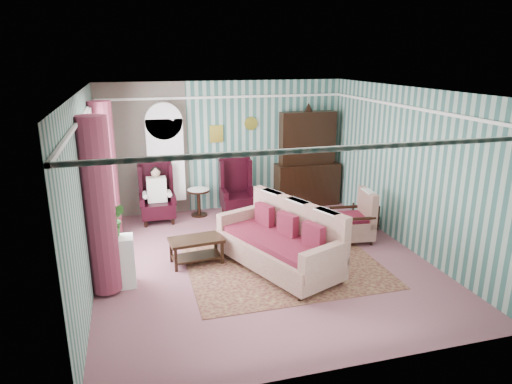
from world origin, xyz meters
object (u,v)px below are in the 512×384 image
object	(u,v)px
wingback_right	(238,187)
floral_armchair	(352,214)
seated_woman	(157,195)
coffee_table	(196,251)
wingback_left	(157,194)
nest_table	(365,216)
round_side_table	(199,203)
sofa	(278,239)
dresser_hutch	(308,156)
bookcase	(166,166)
plant_stand	(116,262)

from	to	relation	value
wingback_right	floral_armchair	world-z (taller)	wingback_right
seated_woman	coffee_table	world-z (taller)	seated_woman
wingback_left	nest_table	bearing A→B (deg)	-20.85
round_side_table	nest_table	xyz separation A→B (m)	(3.17, -1.70, -0.03)
sofa	wingback_left	bearing A→B (deg)	9.64
dresser_hutch	round_side_table	size ratio (longest dim) A/B	3.93
seated_woman	floral_armchair	world-z (taller)	seated_woman
nest_table	sofa	size ratio (longest dim) A/B	0.24
seated_woman	round_side_table	size ratio (longest dim) A/B	1.97
coffee_table	seated_woman	bearing A→B (deg)	102.32
floral_armchair	sofa	bearing A→B (deg)	121.08
bookcase	round_side_table	distance (m)	1.07
dresser_hutch	round_side_table	world-z (taller)	dresser_hutch
wingback_left	floral_armchair	xyz separation A→B (m)	(3.50, -2.03, -0.10)
nest_table	floral_armchair	bearing A→B (deg)	-139.91
nest_table	sofa	world-z (taller)	sofa
wingback_right	coffee_table	distance (m)	2.61
plant_stand	sofa	world-z (taller)	sofa
bookcase	plant_stand	world-z (taller)	bookcase
plant_stand	floral_armchair	xyz separation A→B (m)	(4.30, 0.72, 0.13)
wingback_right	round_side_table	world-z (taller)	wingback_right
nest_table	coffee_table	world-z (taller)	nest_table
wingback_right	seated_woman	size ratio (longest dim) A/B	1.06
wingback_right	seated_woman	world-z (taller)	wingback_right
coffee_table	nest_table	bearing A→B (deg)	11.11
bookcase	seated_woman	world-z (taller)	bookcase
wingback_left	dresser_hutch	bearing A→B (deg)	4.41
wingback_left	nest_table	xyz separation A→B (m)	(4.07, -1.55, -0.35)
bookcase	sofa	world-z (taller)	bookcase
bookcase	nest_table	xyz separation A→B (m)	(3.82, -1.94, -0.85)
bookcase	nest_table	size ratio (longest dim) A/B	4.15
sofa	floral_armchair	xyz separation A→B (m)	(1.74, 0.81, -0.00)
round_side_table	dresser_hutch	bearing A→B (deg)	2.64
seated_woman	floral_armchair	xyz separation A→B (m)	(3.50, -2.03, -0.06)
dresser_hutch	round_side_table	distance (m)	2.75
dresser_hutch	round_side_table	bearing A→B (deg)	-177.36
seated_woman	sofa	xyz separation A→B (m)	(1.76, -2.84, -0.06)
dresser_hutch	wingback_right	distance (m)	1.86
bookcase	seated_woman	distance (m)	0.70
wingback_left	sofa	world-z (taller)	wingback_left
wingback_left	round_side_table	distance (m)	0.97
bookcase	wingback_left	size ratio (longest dim) A/B	1.79
round_side_table	plant_stand	xyz separation A→B (m)	(-1.70, -2.90, 0.10)
seated_woman	round_side_table	world-z (taller)	seated_woman
dresser_hutch	seated_woman	size ratio (longest dim) A/B	2.00
nest_table	round_side_table	bearing A→B (deg)	151.80
floral_armchair	dresser_hutch	bearing A→B (deg)	6.09
round_side_table	plant_stand	world-z (taller)	plant_stand
coffee_table	round_side_table	bearing A→B (deg)	80.36
floral_armchair	coffee_table	size ratio (longest dim) A/B	1.17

